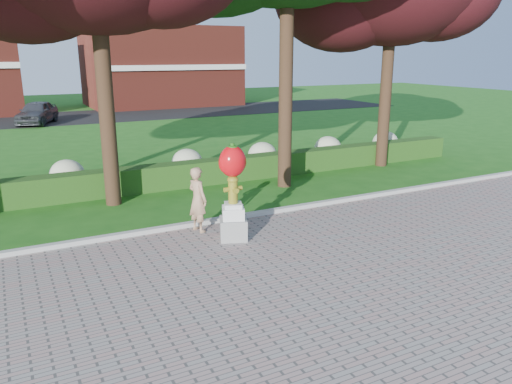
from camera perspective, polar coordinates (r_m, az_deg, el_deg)
ground at (r=10.50m, az=1.90°, el=-8.42°), size 100.00×100.00×0.00m
walkway at (r=7.69m, az=17.35°, el=-18.76°), size 40.00×14.00×0.04m
curb at (r=13.00m, az=-4.54°, el=-3.30°), size 40.00×0.18×0.15m
lawn_hedge at (r=16.53m, az=-9.95°, el=1.80°), size 24.00×0.70×0.80m
hydrangea_row at (r=17.59m, az=-9.19°, el=3.17°), size 20.10×1.10×0.99m
street at (r=36.92m, az=-19.92°, el=8.03°), size 50.00×8.00×0.02m
building_right at (r=44.24m, az=-10.85°, el=13.92°), size 12.00×8.00×6.40m
hydrant_sculpture at (r=11.49m, az=-2.66°, el=0.32°), size 0.80×0.80×2.29m
woman at (r=12.19m, az=-6.68°, el=-0.85°), size 0.54×0.67×1.61m
parked_car at (r=34.16m, az=-23.77°, el=8.33°), size 3.13×4.49×1.42m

